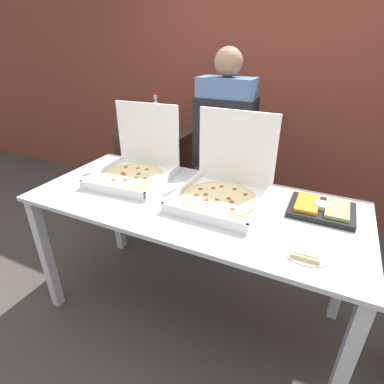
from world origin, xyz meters
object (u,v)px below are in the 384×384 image
(paper_plate_front_center, at_px, (307,249))
(pizza_box_far_left, at_px, (136,166))
(veggie_tray, at_px, (322,209))
(soda_can_silver, at_px, (139,122))
(soda_can_colored, at_px, (140,130))
(person_server_vest, at_px, (224,152))
(pizza_box_near_right, at_px, (224,186))
(soda_bottle, at_px, (157,116))

(paper_plate_front_center, bearing_deg, pizza_box_far_left, 163.17)
(paper_plate_front_center, xyz_separation_m, veggie_tray, (0.03, 0.38, 0.01))
(veggie_tray, xyz_separation_m, soda_can_silver, (-1.64, 0.70, 0.14))
(soda_can_colored, xyz_separation_m, person_server_vest, (0.73, 0.05, -0.10))
(soda_can_colored, bearing_deg, veggie_tray, -18.07)
(pizza_box_far_left, distance_m, soda_can_silver, 0.89)
(pizza_box_far_left, xyz_separation_m, soda_can_silver, (-0.48, 0.74, 0.08))
(pizza_box_near_right, bearing_deg, pizza_box_far_left, 177.45)
(soda_can_silver, bearing_deg, pizza_box_near_right, -35.13)
(paper_plate_front_center, bearing_deg, soda_can_colored, 149.30)
(soda_bottle, bearing_deg, soda_can_silver, 168.30)
(pizza_box_far_left, height_order, pizza_box_near_right, pizza_box_near_right)
(pizza_box_near_right, bearing_deg, veggie_tray, 9.26)
(person_server_vest, bearing_deg, pizza_box_near_right, 110.05)
(veggie_tray, height_order, soda_bottle, soda_bottle)
(pizza_box_far_left, relative_size, veggie_tray, 1.54)
(pizza_box_far_left, relative_size, pizza_box_near_right, 1.02)
(veggie_tray, bearing_deg, paper_plate_front_center, -94.01)
(soda_bottle, xyz_separation_m, person_server_vest, (0.67, -0.12, -0.19))
(person_server_vest, bearing_deg, soda_bottle, -10.18)
(soda_bottle, bearing_deg, paper_plate_front_center, -36.71)
(veggie_tray, height_order, soda_can_colored, soda_can_colored)
(soda_bottle, height_order, person_server_vest, person_server_vest)
(soda_can_silver, bearing_deg, pizza_box_far_left, -57.20)
(pizza_box_near_right, distance_m, soda_can_silver, 1.36)
(soda_bottle, bearing_deg, soda_can_colored, -110.19)
(pizza_box_near_right, xyz_separation_m, soda_can_colored, (-0.96, 0.56, 0.08))
(pizza_box_far_left, distance_m, soda_bottle, 0.76)
(paper_plate_front_center, xyz_separation_m, soda_can_silver, (-1.61, 1.09, 0.15))
(pizza_box_far_left, xyz_separation_m, soda_bottle, (-0.26, 0.70, 0.16))
(pizza_box_far_left, height_order, person_server_vest, person_server_vest)
(veggie_tray, distance_m, soda_can_silver, 1.79)
(pizza_box_near_right, xyz_separation_m, person_server_vest, (-0.23, 0.62, -0.02))
(pizza_box_far_left, bearing_deg, soda_bottle, 106.46)
(paper_plate_front_center, relative_size, person_server_vest, 0.13)
(paper_plate_front_center, xyz_separation_m, person_server_vest, (-0.73, 0.92, 0.05))
(pizza_box_far_left, xyz_separation_m, soda_can_colored, (-0.33, 0.53, 0.08))
(pizza_box_near_right, distance_m, paper_plate_front_center, 0.59)
(paper_plate_front_center, bearing_deg, person_server_vest, 128.28)
(pizza_box_near_right, distance_m, person_server_vest, 0.66)
(paper_plate_front_center, xyz_separation_m, soda_can_colored, (-1.46, 0.87, 0.15))
(pizza_box_far_left, bearing_deg, person_server_vest, 50.71)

